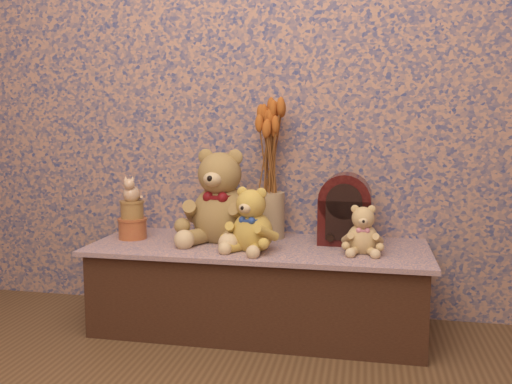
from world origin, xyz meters
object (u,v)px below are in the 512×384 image
at_px(teddy_large, 221,192).
at_px(biscuit_tin_lower, 133,229).
at_px(ceramic_vase, 271,215).
at_px(cathedral_radio, 345,209).
at_px(teddy_medium, 253,216).
at_px(teddy_small, 363,227).
at_px(cat_figurine, 131,188).

distance_m(teddy_large, biscuit_tin_lower, 0.45).
xyz_separation_m(teddy_large, ceramic_vase, (0.21, 0.11, -0.12)).
distance_m(cathedral_radio, ceramic_vase, 0.35).
bearing_deg(teddy_large, teddy_medium, -34.06).
bearing_deg(teddy_medium, teddy_small, 22.05).
height_order(cathedral_radio, cat_figurine, cathedral_radio).
distance_m(teddy_small, cat_figurine, 1.05).
relative_size(teddy_medium, biscuit_tin_lower, 2.25).
xyz_separation_m(teddy_small, cat_figurine, (-1.04, 0.07, 0.13)).
distance_m(ceramic_vase, biscuit_tin_lower, 0.64).
bearing_deg(teddy_small, biscuit_tin_lower, 174.29).
bearing_deg(teddy_medium, ceramic_vase, 99.22).
distance_m(teddy_large, teddy_small, 0.64).
bearing_deg(cathedral_radio, teddy_small, -62.61).
relative_size(teddy_large, teddy_small, 2.09).
height_order(teddy_small, cathedral_radio, cathedral_radio).
height_order(teddy_large, ceramic_vase, teddy_large).
bearing_deg(cathedral_radio, teddy_medium, -149.63).
relative_size(teddy_small, biscuit_tin_lower, 1.68).
height_order(teddy_small, cat_figurine, cat_figurine).
relative_size(teddy_medium, teddy_small, 1.34).
bearing_deg(teddy_small, ceramic_vase, 151.18).
xyz_separation_m(teddy_medium, teddy_small, (0.45, 0.04, -0.04)).
height_order(teddy_large, biscuit_tin_lower, teddy_large).
height_order(teddy_large, teddy_medium, teddy_large).
bearing_deg(cat_figurine, biscuit_tin_lower, 0.00).
distance_m(cathedral_radio, cat_figurine, 0.97).
distance_m(teddy_medium, cat_figurine, 0.60).
relative_size(biscuit_tin_lower, cat_figurine, 1.05).
relative_size(cathedral_radio, ceramic_vase, 1.47).
bearing_deg(ceramic_vase, teddy_large, -152.37).
distance_m(teddy_medium, teddy_small, 0.46).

